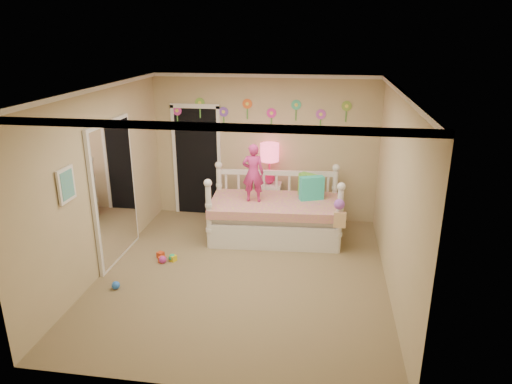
% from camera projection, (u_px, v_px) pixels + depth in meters
% --- Properties ---
extents(floor, '(4.00, 4.50, 0.01)m').
position_uv_depth(floor, '(243.00, 275.00, 6.62)').
color(floor, '#7F684C').
rests_on(floor, ground).
extents(ceiling, '(4.00, 4.50, 0.01)m').
position_uv_depth(ceiling, '(241.00, 90.00, 5.76)').
color(ceiling, white).
rests_on(ceiling, floor).
extents(back_wall, '(4.00, 0.01, 2.60)m').
position_uv_depth(back_wall, '(264.00, 149.00, 8.29)').
color(back_wall, tan).
rests_on(back_wall, floor).
extents(left_wall, '(0.01, 4.50, 2.60)m').
position_uv_depth(left_wall, '(101.00, 182.00, 6.47)').
color(left_wall, tan).
rests_on(left_wall, floor).
extents(right_wall, '(0.01, 4.50, 2.60)m').
position_uv_depth(right_wall, '(396.00, 196.00, 5.91)').
color(right_wall, tan).
rests_on(right_wall, floor).
extents(crown_molding, '(4.00, 4.50, 0.06)m').
position_uv_depth(crown_molding, '(241.00, 92.00, 5.77)').
color(crown_molding, white).
rests_on(crown_molding, ceiling).
extents(daybed, '(2.21, 1.29, 1.16)m').
position_uv_depth(daybed, '(275.00, 204.00, 7.66)').
color(daybed, white).
rests_on(daybed, floor).
extents(pillow_turquoise, '(0.42, 0.27, 0.39)m').
position_uv_depth(pillow_turquoise, '(312.00, 188.00, 7.63)').
color(pillow_turquoise, '#28CCB8').
rests_on(pillow_turquoise, daybed).
extents(pillow_lime, '(0.42, 0.35, 0.38)m').
position_uv_depth(pillow_lime, '(310.00, 186.00, 7.77)').
color(pillow_lime, '#6CCE3E').
rests_on(pillow_lime, daybed).
extents(child, '(0.36, 0.25, 0.96)m').
position_uv_depth(child, '(253.00, 173.00, 7.46)').
color(child, '#CA2D7F').
rests_on(child, daybed).
extents(nightstand, '(0.43, 0.33, 0.71)m').
position_uv_depth(nightstand, '(269.00, 202.00, 8.42)').
color(nightstand, white).
rests_on(nightstand, floor).
extents(table_lamp, '(0.33, 0.33, 0.73)m').
position_uv_depth(table_lamp, '(270.00, 157.00, 8.14)').
color(table_lamp, '#F12075').
rests_on(table_lamp, nightstand).
extents(closet_doorway, '(0.90, 0.04, 2.07)m').
position_uv_depth(closet_doorway, '(197.00, 160.00, 8.54)').
color(closet_doorway, black).
rests_on(closet_doorway, back_wall).
extents(flower_decals, '(3.40, 0.02, 0.50)m').
position_uv_depth(flower_decals, '(259.00, 113.00, 8.08)').
color(flower_decals, '#B2668C').
rests_on(flower_decals, back_wall).
extents(mirror_closet, '(0.07, 1.30, 2.10)m').
position_uv_depth(mirror_closet, '(115.00, 192.00, 6.83)').
color(mirror_closet, white).
rests_on(mirror_closet, left_wall).
extents(wall_picture, '(0.05, 0.34, 0.42)m').
position_uv_depth(wall_picture, '(66.00, 185.00, 5.55)').
color(wall_picture, white).
rests_on(wall_picture, left_wall).
extents(hanging_bag, '(0.20, 0.16, 0.36)m').
position_uv_depth(hanging_bag, '(339.00, 214.00, 6.91)').
color(hanging_bag, beige).
rests_on(hanging_bag, daybed).
extents(toy_scatter, '(1.19, 1.49, 0.11)m').
position_uv_depth(toy_scatter, '(151.00, 265.00, 6.78)').
color(toy_scatter, '#996666').
rests_on(toy_scatter, floor).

